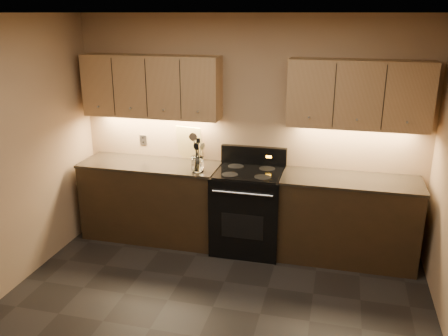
% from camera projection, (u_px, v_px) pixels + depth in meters
% --- Properties ---
extents(ceiling, '(4.00, 4.00, 0.00)m').
position_uv_depth(ceiling, '(193.00, 13.00, 3.18)').
color(ceiling, silver).
rests_on(ceiling, wall_back).
extents(wall_back, '(4.00, 0.04, 2.60)m').
position_uv_depth(wall_back, '(248.00, 132.00, 5.43)').
color(wall_back, tan).
rests_on(wall_back, ground).
extents(counter_left, '(1.62, 0.62, 0.93)m').
position_uv_depth(counter_left, '(152.00, 200.00, 5.67)').
color(counter_left, black).
rests_on(counter_left, ground).
extents(counter_right, '(1.46, 0.62, 0.93)m').
position_uv_depth(counter_right, '(348.00, 219.00, 5.14)').
color(counter_right, black).
rests_on(counter_right, ground).
extents(stove, '(0.76, 0.68, 1.14)m').
position_uv_depth(stove, '(248.00, 209.00, 5.37)').
color(stove, black).
rests_on(stove, ground).
extents(upper_cab_left, '(1.60, 0.30, 0.70)m').
position_uv_depth(upper_cab_left, '(151.00, 86.00, 5.39)').
color(upper_cab_left, '#A98354').
rests_on(upper_cab_left, wall_back).
extents(upper_cab_right, '(1.44, 0.30, 0.70)m').
position_uv_depth(upper_cab_right, '(359.00, 94.00, 4.86)').
color(upper_cab_right, '#A98354').
rests_on(upper_cab_right, wall_back).
extents(outlet_plate, '(0.08, 0.01, 0.12)m').
position_uv_depth(outlet_plate, '(143.00, 140.00, 5.78)').
color(outlet_plate, '#B2B5BA').
rests_on(outlet_plate, wall_back).
extents(utensil_crock, '(0.18, 0.18, 0.17)m').
position_uv_depth(utensil_crock, '(198.00, 164.00, 5.22)').
color(utensil_crock, white).
rests_on(utensil_crock, counter_left).
extents(cutting_board, '(0.33, 0.14, 0.41)m').
position_uv_depth(cutting_board, '(190.00, 143.00, 5.60)').
color(cutting_board, '#DDC377').
rests_on(cutting_board, counter_left).
extents(wooden_spoon, '(0.14, 0.14, 0.31)m').
position_uv_depth(wooden_spoon, '(195.00, 157.00, 5.19)').
color(wooden_spoon, '#DDC377').
rests_on(wooden_spoon, utensil_crock).
extents(black_spoon, '(0.08, 0.13, 0.33)m').
position_uv_depth(black_spoon, '(196.00, 156.00, 5.20)').
color(black_spoon, black).
rests_on(black_spoon, utensil_crock).
extents(black_turner, '(0.11, 0.18, 0.38)m').
position_uv_depth(black_turner, '(198.00, 155.00, 5.15)').
color(black_turner, black).
rests_on(black_turner, utensil_crock).
extents(steel_skimmer, '(0.20, 0.15, 0.42)m').
position_uv_depth(steel_skimmer, '(201.00, 153.00, 5.16)').
color(steel_skimmer, silver).
rests_on(steel_skimmer, utensil_crock).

